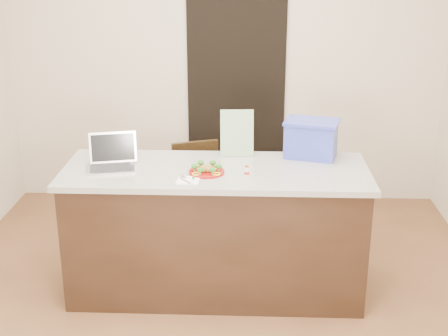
{
  "coord_description": "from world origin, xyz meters",
  "views": [
    {
      "loc": [
        0.22,
        -3.68,
        2.35
      ],
      "look_at": [
        0.06,
        0.2,
        0.94
      ],
      "focal_mm": 50.0,
      "sensor_mm": 36.0,
      "label": 1
    }
  ],
  "objects_px": {
    "plate": "(207,172)",
    "yogurt_bottle": "(247,172)",
    "island": "(216,230)",
    "chair": "(195,189)",
    "napkin": "(188,180)",
    "laptop": "(112,158)",
    "blue_box": "(311,138)"
  },
  "relations": [
    {
      "from": "plate",
      "to": "chair",
      "type": "bearing_deg",
      "value": 100.97
    },
    {
      "from": "laptop",
      "to": "blue_box",
      "type": "xyz_separation_m",
      "value": [
        1.36,
        0.27,
        0.07
      ]
    },
    {
      "from": "plate",
      "to": "napkin",
      "type": "distance_m",
      "value": 0.18
    },
    {
      "from": "island",
      "to": "chair",
      "type": "bearing_deg",
      "value": 106.33
    },
    {
      "from": "napkin",
      "to": "laptop",
      "type": "distance_m",
      "value": 0.59
    },
    {
      "from": "plate",
      "to": "laptop",
      "type": "xyz_separation_m",
      "value": [
        -0.65,
        0.09,
        0.05
      ]
    },
    {
      "from": "napkin",
      "to": "blue_box",
      "type": "distance_m",
      "value": 0.98
    },
    {
      "from": "island",
      "to": "plate",
      "type": "bearing_deg",
      "value": -122.97
    },
    {
      "from": "yogurt_bottle",
      "to": "plate",
      "type": "bearing_deg",
      "value": 169.63
    },
    {
      "from": "yogurt_bottle",
      "to": "blue_box",
      "type": "height_order",
      "value": "blue_box"
    },
    {
      "from": "laptop",
      "to": "plate",
      "type": "bearing_deg",
      "value": -21.31
    },
    {
      "from": "napkin",
      "to": "blue_box",
      "type": "height_order",
      "value": "blue_box"
    },
    {
      "from": "blue_box",
      "to": "island",
      "type": "bearing_deg",
      "value": -141.93
    },
    {
      "from": "napkin",
      "to": "blue_box",
      "type": "xyz_separation_m",
      "value": [
        0.82,
        0.51,
        0.13
      ]
    },
    {
      "from": "plate",
      "to": "laptop",
      "type": "height_order",
      "value": "laptop"
    },
    {
      "from": "island",
      "to": "laptop",
      "type": "relative_size",
      "value": 5.74
    },
    {
      "from": "plate",
      "to": "napkin",
      "type": "height_order",
      "value": "plate"
    },
    {
      "from": "yogurt_bottle",
      "to": "blue_box",
      "type": "bearing_deg",
      "value": 42.7
    },
    {
      "from": "chair",
      "to": "island",
      "type": "bearing_deg",
      "value": -92.56
    },
    {
      "from": "plate",
      "to": "blue_box",
      "type": "xyz_separation_m",
      "value": [
        0.71,
        0.37,
        0.12
      ]
    },
    {
      "from": "blue_box",
      "to": "laptop",
      "type": "bearing_deg",
      "value": -153.8
    },
    {
      "from": "napkin",
      "to": "laptop",
      "type": "xyz_separation_m",
      "value": [
        -0.54,
        0.24,
        0.06
      ]
    },
    {
      "from": "plate",
      "to": "yogurt_bottle",
      "type": "bearing_deg",
      "value": -10.37
    },
    {
      "from": "napkin",
      "to": "yogurt_bottle",
      "type": "bearing_deg",
      "value": 14.93
    },
    {
      "from": "napkin",
      "to": "plate",
      "type": "bearing_deg",
      "value": 53.73
    },
    {
      "from": "yogurt_bottle",
      "to": "chair",
      "type": "distance_m",
      "value": 1.05
    },
    {
      "from": "yogurt_bottle",
      "to": "blue_box",
      "type": "relative_size",
      "value": 0.17
    },
    {
      "from": "laptop",
      "to": "blue_box",
      "type": "height_order",
      "value": "blue_box"
    },
    {
      "from": "chair",
      "to": "yogurt_bottle",
      "type": "bearing_deg",
      "value": -82.58
    },
    {
      "from": "island",
      "to": "napkin",
      "type": "xyz_separation_m",
      "value": [
        -0.16,
        -0.23,
        0.46
      ]
    },
    {
      "from": "yogurt_bottle",
      "to": "chair",
      "type": "height_order",
      "value": "yogurt_bottle"
    },
    {
      "from": "island",
      "to": "yogurt_bottle",
      "type": "height_order",
      "value": "yogurt_bottle"
    }
  ]
}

